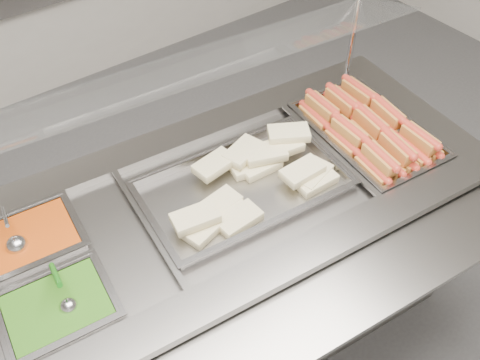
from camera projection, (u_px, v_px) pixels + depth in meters
steam_counter at (229, 266)px, 2.07m from camera, size 1.88×0.98×0.86m
tray_rail at (315, 310)px, 1.50m from camera, size 1.74×0.53×0.05m
sneeze_guard at (192, 69)px, 1.64m from camera, size 1.60×0.44×0.42m
pan_hotdogs at (366, 138)px, 2.01m from camera, size 0.38×0.56×0.10m
pan_wraps at (242, 189)px, 1.80m from camera, size 0.69×0.45×0.07m
pan_beans at (32, 245)px, 1.65m from camera, size 0.31×0.26×0.10m
pan_peas at (60, 313)px, 1.49m from camera, size 0.31×0.26×0.10m
hotdogs_in_buns at (367, 130)px, 1.96m from camera, size 0.30×0.52×0.11m
tortilla_wraps at (256, 178)px, 1.79m from camera, size 0.63×0.33×0.09m
ladle at (16, 244)px, 1.60m from camera, size 0.07×0.19×0.13m
serving_spoon at (67, 301)px, 1.46m from camera, size 0.05×0.18×0.13m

